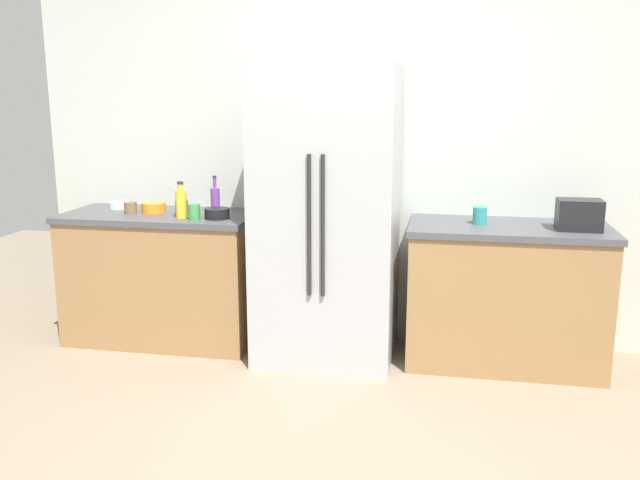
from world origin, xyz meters
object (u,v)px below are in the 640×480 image
bottle_a (215,199)px  bottle_b (181,203)px  cup_c (480,216)px  refrigerator (327,215)px  cup_d (194,212)px  bowl_a (154,207)px  bowl_c (217,213)px  toaster (579,215)px  cup_b (182,207)px  bowl_b (119,205)px  cup_a (130,208)px

bottle_a → bottle_b: size_ratio=1.03×
cup_c → bottle_b: bearing=-175.5°
refrigerator → cup_d: 0.85m
bowl_a → bowl_c: bearing=-15.6°
refrigerator → bowl_a: bearing=175.6°
toaster → cup_d: size_ratio=2.46×
refrigerator → cup_b: refrigerator is taller
refrigerator → cup_c: (0.94, 0.08, 0.01)m
bottle_b → bowl_b: (-0.57, 0.26, -0.08)m
cup_c → bowl_c: (-1.65, -0.13, -0.02)m
toaster → cup_a: size_ratio=3.03×
bottle_b → cup_c: (1.89, 0.15, -0.05)m
bottle_a → bowl_a: bottle_a is taller
refrigerator → bottle_a: bearing=166.2°
cup_a → cup_c: bearing=1.6°
refrigerator → bowl_b: refrigerator is taller
toaster → bottle_a: size_ratio=1.03×
cup_b → bowl_b: (-0.52, 0.13, -0.02)m
refrigerator → bowl_a: refrigerator is taller
bowl_a → bottle_b: bearing=-31.3°
toaster → bowl_c: (-2.22, -0.04, -0.06)m
bowl_b → bowl_c: size_ratio=0.89×
bottle_a → toaster: bearing=-5.0°
cup_d → bowl_b: bearing=155.3°
cup_c → bowl_b: bearing=177.3°
cup_a → bowl_a: 0.15m
refrigerator → toaster: refrigerator is taller
bowl_b → refrigerator: bearing=-7.3°
toaster → bottle_a: (-2.32, 0.20, -0.00)m
bottle_b → cup_a: 0.41m
toaster → cup_a: bearing=179.6°
bottle_b → bowl_a: 0.32m
cup_c → bowl_c: 1.66m
cup_d → refrigerator: bearing=7.7°
cup_d → toaster: bearing=2.7°
bottle_b → bowl_c: bottle_b is taller
toaster → bottle_b: bearing=-178.5°
cup_d → cup_b: bearing=131.7°
toaster → bowl_a: size_ratio=1.55×
bottle_a → bowl_b: bearing=-179.6°
bowl_b → bowl_c: (0.80, -0.24, 0.01)m
cup_b → bowl_b: cup_b is taller
cup_b → bowl_c: size_ratio=0.60×
refrigerator → toaster: bearing=-0.1°
bottle_a → bowl_a: (-0.40, -0.11, -0.06)m
bowl_c → cup_d: bearing=-152.0°
bowl_a → cup_b: bearing=-8.6°
bottle_b → cup_b: size_ratio=2.45×
toaster → cup_b: (-2.50, 0.06, -0.04)m
cup_d → bowl_a: cup_d is taller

